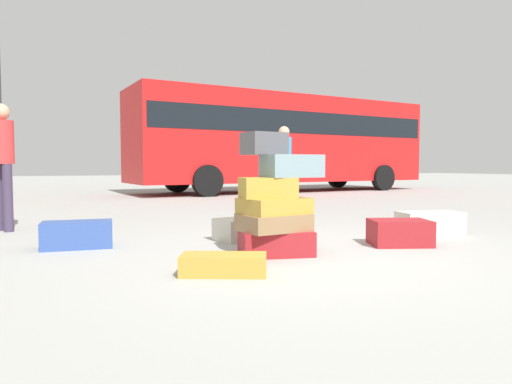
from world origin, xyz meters
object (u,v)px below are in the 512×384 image
suitcase_maroon_behind_tower (279,218)px  suitcase_maroon_white_trunk (400,233)px  person_tourist_with_camera (284,160)px  parked_bus (284,138)px  suitcase_cream_foreground_near (430,223)px  person_bearded_onlooker (2,155)px  suitcase_tan_foreground_far (224,264)px  suitcase_tower (276,204)px  suitcase_cream_left_side (244,229)px  suitcase_navy_upright_blue (77,235)px

suitcase_maroon_behind_tower → suitcase_maroon_white_trunk: bearing=-69.8°
person_tourist_with_camera → parked_bus: size_ratio=0.16×
suitcase_cream_foreground_near → person_bearded_onlooker: size_ratio=0.46×
suitcase_maroon_white_trunk → suitcase_tan_foreground_far: 2.28m
parked_bus → suitcase_maroon_behind_tower: bearing=-123.3°
suitcase_tower → suitcase_cream_foreground_near: 2.43m
person_bearded_onlooker → parked_bus: (7.62, 7.31, 0.82)m
suitcase_cream_left_side → parked_bus: parked_bus is taller
suitcase_cream_foreground_near → person_tourist_with_camera: size_ratio=0.47×
suitcase_maroon_behind_tower → suitcase_tower: bearing=-118.0°
suitcase_maroon_behind_tower → person_bearded_onlooker: bearing=159.1°
person_tourist_with_camera → suitcase_tower: bearing=-14.5°
suitcase_navy_upright_blue → suitcase_tan_foreground_far: (1.07, -1.73, -0.06)m
suitcase_maroon_behind_tower → person_tourist_with_camera: person_tourist_with_camera is taller
suitcase_tower → suitcase_maroon_behind_tower: suitcase_tower is taller
parked_bus → suitcase_navy_upright_blue: bearing=-134.1°
suitcase_cream_foreground_near → person_tourist_with_camera: person_tourist_with_camera is taller
suitcase_navy_upright_blue → person_bearded_onlooker: size_ratio=0.42×
suitcase_tower → person_tourist_with_camera: person_tourist_with_camera is taller
suitcase_maroon_white_trunk → suitcase_cream_left_side: bearing=164.9°
suitcase_cream_foreground_near → parked_bus: (2.57, 9.66, 1.69)m
suitcase_tan_foreground_far → person_tourist_with_camera: size_ratio=0.41×
suitcase_cream_left_side → person_tourist_with_camera: bearing=43.8°
person_bearded_onlooker → person_tourist_with_camera: bearing=70.9°
suitcase_cream_left_side → parked_bus: size_ratio=0.06×
suitcase_tower → person_tourist_with_camera: size_ratio=0.72×
suitcase_maroon_white_trunk → suitcase_cream_left_side: 1.76m
suitcase_maroon_white_trunk → suitcase_cream_left_side: (-1.45, 0.99, -0.01)m
suitcase_maroon_behind_tower → person_bearded_onlooker: 3.78m
suitcase_cream_foreground_near → suitcase_tan_foreground_far: size_ratio=1.15×
suitcase_tower → suitcase_cream_foreground_near: (2.37, 0.46, -0.35)m
suitcase_maroon_white_trunk → suitcase_navy_upright_blue: size_ratio=0.88×
suitcase_tan_foreground_far → person_bearded_onlooker: (-1.95, 3.43, 0.93)m
suitcase_maroon_white_trunk → person_tourist_with_camera: size_ratio=0.38×
suitcase_cream_foreground_near → suitcase_cream_left_side: (-2.35, 0.48, -0.02)m
suitcase_tower → person_tourist_with_camera: (2.11, 4.22, 0.50)m
suitcase_cream_left_side → person_bearded_onlooker: bearing=131.6°
suitcase_tan_foreground_far → suitcase_navy_upright_blue: bearing=145.1°
suitcase_maroon_white_trunk → suitcase_maroon_behind_tower: 1.80m
suitcase_cream_left_side → person_bearded_onlooker: person_bearded_onlooker is taller
suitcase_maroon_behind_tower → suitcase_cream_left_side: bearing=-140.7°
person_bearded_onlooker → suitcase_tan_foreground_far: bearing=-6.0°
suitcase_maroon_white_trunk → suitcase_maroon_behind_tower: bearing=131.3°
suitcase_tower → suitcase_cream_left_side: 1.00m
suitcase_tower → person_bearded_onlooker: size_ratio=0.71×
suitcase_tower → suitcase_cream_left_side: bearing=89.1°
suitcase_tower → parked_bus: parked_bus is taller
person_tourist_with_camera → suitcase_maroon_white_trunk: bearing=3.5°
suitcase_cream_foreground_near → parked_bus: size_ratio=0.07×
person_tourist_with_camera → person_bearded_onlooker: bearing=-61.6°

